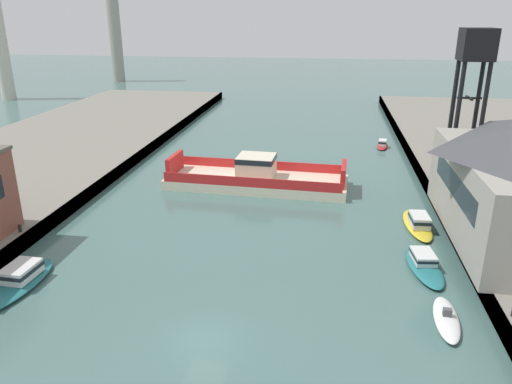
# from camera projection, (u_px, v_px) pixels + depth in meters

# --- Properties ---
(ground_plane) EXTENTS (400.00, 400.00, 0.00)m
(ground_plane) POSITION_uv_depth(u_px,v_px,m) (205.00, 341.00, 30.50)
(ground_plane) COLOR #476B66
(chain_ferry) EXTENTS (21.20, 7.95, 3.75)m
(chain_ferry) POSITION_uv_depth(u_px,v_px,m) (256.00, 177.00, 57.09)
(chain_ferry) COLOR beige
(chain_ferry) RESTS_ON ground
(moored_boat_near_left) EXTENTS (2.27, 5.02, 1.23)m
(moored_boat_near_left) POSITION_uv_depth(u_px,v_px,m) (382.00, 144.00, 73.95)
(moored_boat_near_left) COLOR red
(moored_boat_near_left) RESTS_ON ground
(moored_boat_near_right) EXTENTS (3.09, 7.22, 1.26)m
(moored_boat_near_right) POSITION_uv_depth(u_px,v_px,m) (424.00, 263.00, 38.94)
(moored_boat_near_right) COLOR #237075
(moored_boat_near_right) RESTS_ON ground
(moored_boat_mid_left) EXTENTS (1.93, 5.51, 1.04)m
(moored_boat_mid_left) POSITION_uv_depth(u_px,v_px,m) (446.00, 319.00, 32.21)
(moored_boat_mid_left) COLOR white
(moored_boat_mid_left) RESTS_ON ground
(moored_boat_mid_right) EXTENTS (3.16, 8.20, 1.52)m
(moored_boat_mid_right) POSITION_uv_depth(u_px,v_px,m) (19.00, 279.00, 36.44)
(moored_boat_mid_right) COLOR #237075
(moored_boat_mid_right) RESTS_ON ground
(moored_boat_far_left) EXTENTS (2.68, 7.62, 1.53)m
(moored_boat_far_left) POSITION_uv_depth(u_px,v_px,m) (418.00, 223.00, 46.17)
(moored_boat_far_left) COLOR yellow
(moored_boat_far_left) RESTS_ON ground
(crane_tower) EXTENTS (3.16, 3.16, 16.35)m
(crane_tower) POSITION_uv_depth(u_px,v_px,m) (474.00, 66.00, 49.21)
(crane_tower) COLOR black
(crane_tower) RESTS_ON quay_right
(bollard_left_aft) EXTENTS (0.32, 0.32, 0.71)m
(bollard_left_aft) POSITION_uv_depth(u_px,v_px,m) (20.00, 228.00, 42.20)
(bollard_left_aft) COLOR black
(bollard_left_aft) RESTS_ON quay_left
(bollard_right_aft) EXTENTS (0.32, 0.32, 0.71)m
(bollard_right_aft) POSITION_uv_depth(u_px,v_px,m) (484.00, 261.00, 36.60)
(bollard_right_aft) COLOR black
(bollard_right_aft) RESTS_ON quay_right
(smokestack_distant_b) EXTENTS (3.75, 3.75, 28.82)m
(smokestack_distant_b) POSITION_uv_depth(u_px,v_px,m) (114.00, 26.00, 139.50)
(smokestack_distant_b) COLOR #9E998E
(smokestack_distant_b) RESTS_ON ground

